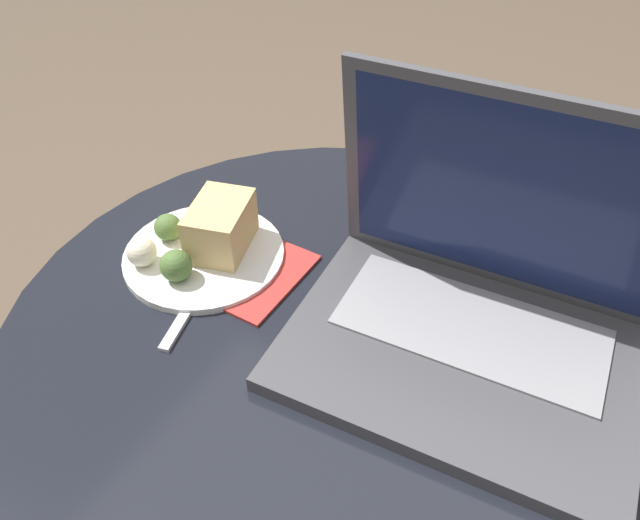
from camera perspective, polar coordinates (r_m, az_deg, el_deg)
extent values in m
cylinder|color=#9E9EA3|center=(0.90, 1.37, -17.56)|extent=(0.09, 0.09, 0.50)
cylinder|color=black|center=(0.69, 1.71, -6.58)|extent=(0.74, 0.74, 0.02)
cube|color=#B7332D|center=(0.77, -8.65, -0.10)|extent=(0.19, 0.14, 0.00)
cube|color=#47474C|center=(0.66, 12.58, -8.76)|extent=(0.37, 0.28, 0.02)
cube|color=gray|center=(0.68, 13.61, -5.97)|extent=(0.29, 0.14, 0.00)
cube|color=#47474C|center=(0.65, 16.94, 5.42)|extent=(0.36, 0.07, 0.25)
cube|color=#19234C|center=(0.65, 16.88, 5.25)|extent=(0.33, 0.06, 0.22)
cylinder|color=#C6701E|center=(0.75, 8.50, 7.35)|extent=(0.07, 0.07, 0.18)
cylinder|color=white|center=(0.69, 9.38, 14.54)|extent=(0.07, 0.07, 0.03)
cylinder|color=silver|center=(0.78, -10.54, 0.44)|extent=(0.20, 0.20, 0.01)
cube|color=#DBB775|center=(0.76, -9.07, 3.08)|extent=(0.09, 0.10, 0.06)
sphere|color=#4C6B33|center=(0.73, -13.03, -0.50)|extent=(0.04, 0.04, 0.04)
sphere|color=#4C6B33|center=(0.79, -13.73, 2.93)|extent=(0.03, 0.03, 0.03)
sphere|color=beige|center=(0.76, -15.99, 0.73)|extent=(0.04, 0.04, 0.04)
cube|color=silver|center=(0.72, -11.81, -4.18)|extent=(0.05, 0.13, 0.00)
cube|color=silver|center=(0.78, -8.93, 0.63)|extent=(0.04, 0.06, 0.00)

